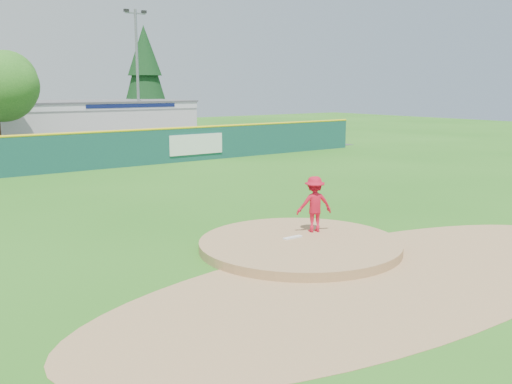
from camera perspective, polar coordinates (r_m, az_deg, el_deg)
ground at (r=15.70m, az=4.38°, el=-5.74°), size 120.00×120.00×0.00m
pitchers_mound at (r=15.70m, az=4.38°, el=-5.74°), size 5.50×5.50×0.50m
pitching_rubber at (r=15.85m, az=3.68°, el=-4.56°), size 0.60×0.15×0.04m
infield_dirt_arc at (r=13.69m, az=12.74°, el=-8.42°), size 15.40×15.40×0.01m
parking_lot at (r=39.85m, az=-22.05°, el=3.44°), size 44.00×16.00×0.02m
pitcher at (r=16.46m, az=5.86°, el=-1.21°), size 1.19×0.95×1.61m
van at (r=35.30m, az=-18.64°, el=3.93°), size 4.92×2.61×1.32m
pool_building_grp at (r=46.25m, az=-16.57°, el=6.70°), size 15.20×8.20×3.31m
fence_banners at (r=30.51m, az=-21.42°, el=3.41°), size 22.49×0.04×1.20m
outfield_fence at (r=31.15m, az=-17.91°, el=3.93°), size 40.00×0.14×2.07m
conifer_tree at (r=52.62m, az=-11.05°, el=11.58°), size 4.40×4.40×9.50m
light_pole_right at (r=44.58m, az=-11.78°, el=11.78°), size 1.75×0.25×10.00m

